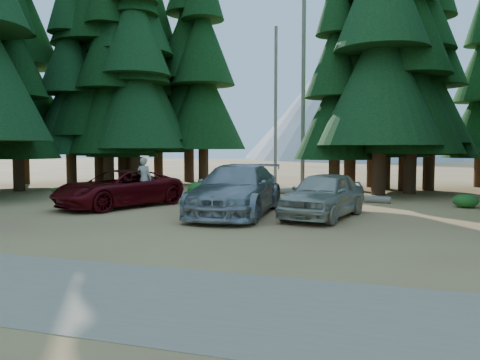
% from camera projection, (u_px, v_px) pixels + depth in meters
% --- Properties ---
extents(ground, '(160.00, 160.00, 0.00)m').
position_uv_depth(ground, '(197.00, 227.00, 14.34)').
color(ground, '#9C5F42').
rests_on(ground, ground).
extents(gravel_strip, '(26.00, 3.50, 0.01)m').
position_uv_depth(gravel_strip, '(55.00, 287.00, 8.14)').
color(gravel_strip, tan).
rests_on(gravel_strip, ground).
extents(forest_belt_north, '(36.00, 7.00, 22.00)m').
position_uv_depth(forest_belt_north, '(291.00, 187.00, 28.64)').
color(forest_belt_north, black).
rests_on(forest_belt_north, ground).
extents(snag_front, '(0.24, 0.24, 12.00)m').
position_uv_depth(snag_front, '(303.00, 87.00, 27.51)').
color(snag_front, gray).
rests_on(snag_front, ground).
extents(snag_back, '(0.20, 0.20, 10.00)m').
position_uv_depth(snag_back, '(276.00, 107.00, 29.59)').
color(snag_back, gray).
rests_on(snag_back, ground).
extents(mountain_peak, '(48.00, 50.00, 28.00)m').
position_uv_depth(mountain_peak, '(346.00, 98.00, 98.32)').
color(mountain_peak, gray).
rests_on(mountain_peak, ground).
extents(red_pickup, '(4.36, 5.98, 1.51)m').
position_uv_depth(red_pickup, '(119.00, 188.00, 19.11)').
color(red_pickup, '#59070D').
rests_on(red_pickup, ground).
extents(silver_minivan_center, '(2.83, 6.33, 1.80)m').
position_uv_depth(silver_minivan_center, '(237.00, 190.00, 16.94)').
color(silver_minivan_center, '#999BA1').
rests_on(silver_minivan_center, ground).
extents(silver_minivan_right, '(2.87, 4.98, 1.59)m').
position_uv_depth(silver_minivan_right, '(324.00, 195.00, 16.19)').
color(silver_minivan_right, '#B3AF9F').
rests_on(silver_minivan_right, ground).
extents(frisbee_player, '(0.65, 0.45, 1.83)m').
position_uv_depth(frisbee_player, '(144.00, 179.00, 19.15)').
color(frisbee_player, beige).
rests_on(frisbee_player, ground).
extents(log_left, '(3.93, 1.75, 0.29)m').
position_uv_depth(log_left, '(265.00, 191.00, 24.48)').
color(log_left, gray).
rests_on(log_left, ground).
extents(log_mid, '(3.24, 1.11, 0.27)m').
position_uv_depth(log_mid, '(318.00, 198.00, 21.28)').
color(log_mid, gray).
rests_on(log_mid, ground).
extents(log_right, '(4.62, 0.95, 0.30)m').
position_uv_depth(log_right, '(338.00, 198.00, 21.24)').
color(log_right, gray).
rests_on(log_right, ground).
extents(shrub_far_left, '(0.96, 0.96, 0.53)m').
position_uv_depth(shrub_far_left, '(127.00, 189.00, 24.47)').
color(shrub_far_left, '#24621D').
rests_on(shrub_far_left, ground).
extents(shrub_left, '(0.91, 0.91, 0.50)m').
position_uv_depth(shrub_left, '(159.00, 191.00, 23.56)').
color(shrub_left, '#24621D').
rests_on(shrub_left, ground).
extents(shrub_center_left, '(1.38, 1.38, 0.76)m').
position_uv_depth(shrub_center_left, '(201.00, 189.00, 22.87)').
color(shrub_center_left, '#24621D').
rests_on(shrub_center_left, ground).
extents(shrub_center_right, '(0.97, 0.97, 0.53)m').
position_uv_depth(shrub_center_right, '(221.00, 194.00, 21.68)').
color(shrub_center_right, '#24621D').
rests_on(shrub_center_right, ground).
extents(shrub_right, '(0.97, 0.97, 0.54)m').
position_uv_depth(shrub_right, '(322.00, 197.00, 20.30)').
color(shrub_right, '#24621D').
rests_on(shrub_right, ground).
extents(shrub_far_right, '(0.97, 0.97, 0.53)m').
position_uv_depth(shrub_far_right, '(337.00, 196.00, 20.80)').
color(shrub_far_right, '#24621D').
rests_on(shrub_far_right, ground).
extents(shrub_edge_west, '(0.65, 0.65, 0.36)m').
position_uv_depth(shrub_edge_west, '(58.00, 191.00, 24.42)').
color(shrub_edge_west, '#24621D').
rests_on(shrub_edge_west, ground).
extents(shrub_edge_east, '(0.99, 0.99, 0.55)m').
position_uv_depth(shrub_edge_east, '(466.00, 201.00, 18.91)').
color(shrub_edge_east, '#24621D').
rests_on(shrub_edge_east, ground).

